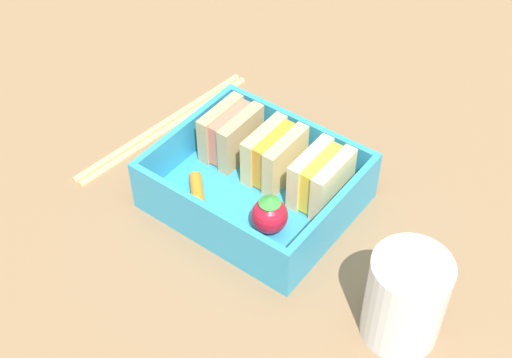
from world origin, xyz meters
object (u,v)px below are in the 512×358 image
object	(u,v)px
sandwich_left	(231,133)
carrot_stick_far_left	(197,190)
strawberry_far_left	(270,215)
sandwich_center_left	(275,155)
chopstick_pair	(164,124)
sandwich_center	(321,178)
drinking_glass	(405,299)

from	to	relation	value
sandwich_left	carrot_stick_far_left	size ratio (longest dim) A/B	1.52
sandwich_left	strawberry_far_left	xyz separation A→B (cm)	(8.28, -5.45, -0.66)
carrot_stick_far_left	sandwich_center_left	bearing A→B (deg)	57.63
chopstick_pair	sandwich_center	bearing A→B (deg)	0.15
chopstick_pair	drinking_glass	bearing A→B (deg)	-13.04
sandwich_center_left	sandwich_center	size ratio (longest dim) A/B	1.00
sandwich_left	strawberry_far_left	distance (cm)	9.94
drinking_glass	chopstick_pair	bearing A→B (deg)	166.96
sandwich_center	strawberry_far_left	bearing A→B (deg)	-104.45
sandwich_left	sandwich_center	world-z (taller)	same
sandwich_left	sandwich_center	bearing A→B (deg)	0.00
sandwich_left	sandwich_center	size ratio (longest dim) A/B	1.00
sandwich_center	strawberry_far_left	size ratio (longest dim) A/B	1.48
strawberry_far_left	sandwich_left	bearing A→B (deg)	146.64
sandwich_center	carrot_stick_far_left	size ratio (longest dim) A/B	1.52
sandwich_left	carrot_stick_far_left	bearing A→B (deg)	-80.74
chopstick_pair	sandwich_center_left	bearing A→B (deg)	0.21
strawberry_far_left	drinking_glass	world-z (taller)	drinking_glass
sandwich_center_left	carrot_stick_far_left	world-z (taller)	sandwich_center_left
sandwich_left	sandwich_center_left	xyz separation A→B (cm)	(4.84, 0.00, 0.00)
carrot_stick_far_left	sandwich_left	bearing A→B (deg)	99.26
carrot_stick_far_left	chopstick_pair	world-z (taller)	carrot_stick_far_left
sandwich_left	sandwich_center_left	world-z (taller)	same
carrot_stick_far_left	strawberry_far_left	bearing A→B (deg)	4.91
sandwich_center_left	sandwich_center	distance (cm)	4.84
sandwich_center	chopstick_pair	world-z (taller)	sandwich_center
sandwich_center_left	strawberry_far_left	distance (cm)	6.48
sandwich_center	sandwich_left	bearing A→B (deg)	180.00
sandwich_center_left	strawberry_far_left	xyz separation A→B (cm)	(3.44, -5.45, -0.66)
chopstick_pair	strawberry_far_left	bearing A→B (deg)	-17.98
sandwich_left	sandwich_center_left	distance (cm)	4.84
sandwich_center	drinking_glass	size ratio (longest dim) A/B	0.71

